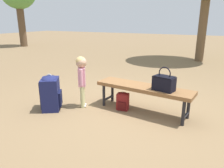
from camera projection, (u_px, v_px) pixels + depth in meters
ground_plane at (122, 110)px, 3.68m from camera, size 40.00×40.00×0.00m
park_bench at (144, 89)px, 3.52m from camera, size 1.64×0.58×0.45m
handbag at (164, 83)px, 3.25m from camera, size 0.36×0.26×0.37m
child_standing at (82, 74)px, 3.67m from camera, size 0.18×0.22×0.90m
backpack_large at (51, 92)px, 3.65m from camera, size 0.43×0.46×0.63m
backpack_small at (123, 101)px, 3.67m from camera, size 0.21×0.19×0.33m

